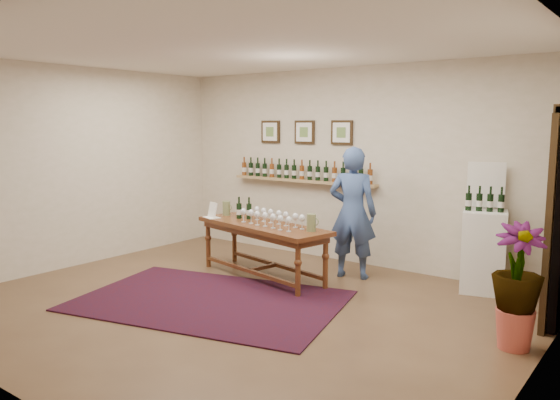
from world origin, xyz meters
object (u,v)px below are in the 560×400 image
Objects in this scene: tasting_table at (262,232)px; display_pedestal at (484,251)px; person at (353,213)px; potted_plant at (517,286)px.

tasting_table is 2.15× the size of display_pedestal.
tasting_table is 1.20m from person.
potted_plant reaches higher than tasting_table.
person is at bearing 49.03° from tasting_table.
person is at bearing 153.61° from potted_plant.
display_pedestal reaches higher than tasting_table.
potted_plant is at bearing 3.80° from tasting_table.
tasting_table is 2.74m from display_pedestal.
display_pedestal is (2.49, 1.13, -0.12)m from tasting_table.
display_pedestal is 1.66m from person.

